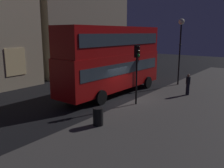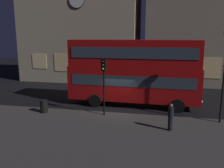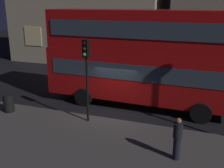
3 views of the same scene
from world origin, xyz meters
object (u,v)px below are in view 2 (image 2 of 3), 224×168
(pedestrian, at_px, (171,117))
(litter_bin, at_px, (44,106))
(traffic_light_near_kerb, at_px, (104,75))
(double_decker_bus, at_px, (133,69))

(pedestrian, distance_m, litter_bin, 9.65)
(litter_bin, bearing_deg, traffic_light_near_kerb, 4.45)
(traffic_light_near_kerb, relative_size, litter_bin, 4.25)
(pedestrian, xyz_separation_m, litter_bin, (-9.49, 1.70, -0.40))
(double_decker_bus, distance_m, pedestrian, 6.62)
(pedestrian, height_order, litter_bin, pedestrian)
(double_decker_bus, height_order, litter_bin, double_decker_bus)
(double_decker_bus, height_order, traffic_light_near_kerb, double_decker_bus)
(litter_bin, bearing_deg, pedestrian, -10.14)
(double_decker_bus, relative_size, litter_bin, 11.35)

